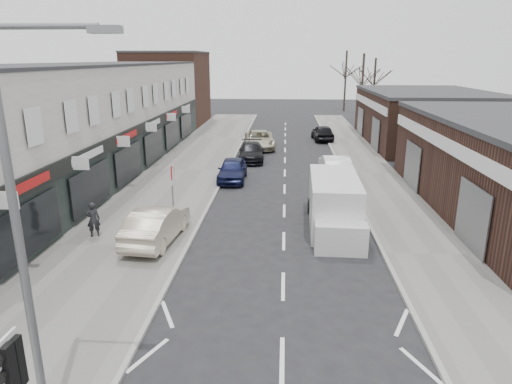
% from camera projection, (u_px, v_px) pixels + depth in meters
% --- Properties ---
extents(pavement_left, '(5.50, 64.00, 0.12)m').
position_uv_depth(pavement_left, '(186.00, 170.00, 31.23)').
color(pavement_left, slate).
rests_on(pavement_left, ground).
extents(pavement_right, '(3.50, 64.00, 0.12)m').
position_uv_depth(pavement_right, '(371.00, 173.00, 30.46)').
color(pavement_right, slate).
rests_on(pavement_right, ground).
extents(shop_terrace_left, '(8.00, 41.00, 7.10)m').
position_uv_depth(shop_terrace_left, '(68.00, 124.00, 28.26)').
color(shop_terrace_left, silver).
rests_on(shop_terrace_left, ground).
extents(brick_block_far, '(8.00, 10.00, 8.00)m').
position_uv_depth(brick_block_far, '(169.00, 89.00, 52.55)').
color(brick_block_far, '#4C2B20').
rests_on(brick_block_far, ground).
extents(right_unit_far, '(10.00, 16.00, 4.50)m').
position_uv_depth(right_unit_far, '(425.00, 118.00, 40.92)').
color(right_unit_far, '#39231A').
rests_on(right_unit_far, ground).
extents(tree_far_a, '(3.60, 3.60, 8.00)m').
position_uv_depth(tree_far_a, '(360.00, 122.00, 55.17)').
color(tree_far_a, '#382D26').
rests_on(tree_far_a, ground).
extents(tree_far_b, '(3.60, 3.60, 7.50)m').
position_uv_depth(tree_far_b, '(372.00, 116.00, 60.76)').
color(tree_far_b, '#382D26').
rests_on(tree_far_b, ground).
extents(tree_far_c, '(3.60, 3.60, 8.50)m').
position_uv_depth(tree_far_c, '(344.00, 111.00, 66.69)').
color(tree_far_c, '#382D26').
rests_on(tree_far_c, ground).
extents(traffic_light, '(0.28, 0.60, 3.10)m').
position_uv_depth(traffic_light, '(12.00, 380.00, 7.43)').
color(traffic_light, slate).
rests_on(traffic_light, pavement_left).
extents(street_lamp, '(2.23, 0.22, 8.00)m').
position_uv_depth(street_lamp, '(26.00, 226.00, 7.97)').
color(street_lamp, slate).
rests_on(street_lamp, pavement_left).
extents(warning_sign, '(0.12, 0.80, 2.70)m').
position_uv_depth(warning_sign, '(173.00, 177.00, 20.95)').
color(warning_sign, slate).
rests_on(warning_sign, pavement_left).
extents(white_van, '(2.26, 6.06, 2.34)m').
position_uv_depth(white_van, '(334.00, 205.00, 20.49)').
color(white_van, silver).
rests_on(white_van, ground).
extents(sedan_on_pavement, '(1.96, 4.59, 1.47)m').
position_uv_depth(sedan_on_pavement, '(157.00, 224.00, 18.83)').
color(sedan_on_pavement, beige).
rests_on(sedan_on_pavement, pavement_left).
extents(pedestrian, '(0.65, 0.56, 1.52)m').
position_uv_depth(pedestrian, '(93.00, 219.00, 19.33)').
color(pedestrian, black).
rests_on(pedestrian, pavement_left).
extents(parked_car_left_a, '(1.72, 4.17, 1.42)m').
position_uv_depth(parked_car_left_a, '(232.00, 170.00, 28.68)').
color(parked_car_left_a, '#121639').
rests_on(parked_car_left_a, ground).
extents(parked_car_left_b, '(2.10, 4.66, 1.33)m').
position_uv_depth(parked_car_left_b, '(251.00, 152.00, 34.36)').
color(parked_car_left_b, black).
rests_on(parked_car_left_b, ground).
extents(parked_car_left_c, '(3.01, 5.58, 1.49)m').
position_uv_depth(parked_car_left_c, '(260.00, 140.00, 39.03)').
color(parked_car_left_c, '#B5AC91').
rests_on(parked_car_left_c, ground).
extents(parked_car_right_a, '(1.82, 4.78, 1.56)m').
position_uv_depth(parked_car_right_a, '(335.00, 167.00, 29.07)').
color(parked_car_right_a, white).
rests_on(parked_car_right_a, ground).
extents(parked_car_right_b, '(2.06, 4.42, 1.47)m').
position_uv_depth(parked_car_right_b, '(323.00, 133.00, 42.76)').
color(parked_car_right_b, black).
rests_on(parked_car_right_b, ground).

